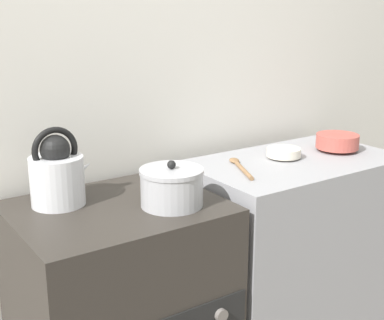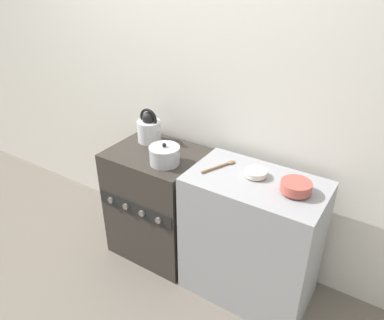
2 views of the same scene
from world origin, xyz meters
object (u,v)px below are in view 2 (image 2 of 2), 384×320
Objects in this scene: cooking_pot at (165,155)px; enamel_bowl at (296,187)px; kettle at (149,128)px; small_ceramic_bowl at (256,173)px; stove at (159,202)px.

cooking_pot reaches higher than enamel_bowl.
enamel_bowl is (1.17, -0.14, -0.03)m from kettle.
stove is at bearing -178.25° from small_ceramic_bowl.
cooking_pot is 1.17× the size of enamel_bowl.
enamel_bowl is (1.02, -0.02, 0.51)m from stove.
cooking_pot reaches higher than stove.
enamel_bowl reaches higher than small_ceramic_bowl.
stove is 4.93× the size of enamel_bowl.
stove is 6.41× the size of small_ceramic_bowl.
stove is 3.39× the size of kettle.
kettle reaches higher than enamel_bowl.
cooking_pot reaches higher than small_ceramic_bowl.
cooking_pot is 0.62m from small_ceramic_bowl.
kettle reaches higher than stove.
stove is 0.53m from cooking_pot.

